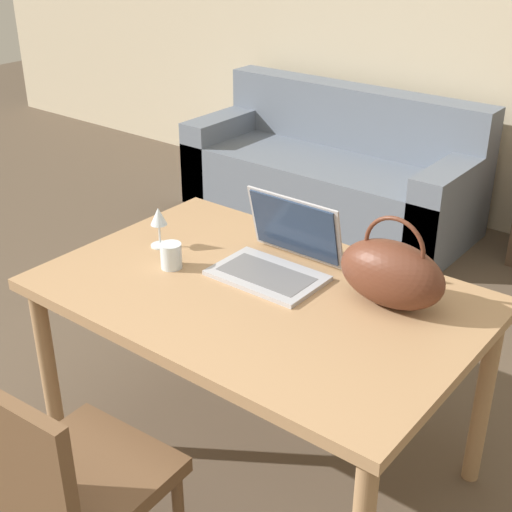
{
  "coord_description": "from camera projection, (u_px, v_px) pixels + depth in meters",
  "views": [
    {
      "loc": [
        1.26,
        -0.84,
        1.9
      ],
      "look_at": [
        -0.01,
        0.79,
        0.86
      ],
      "focal_mm": 50.0,
      "sensor_mm": 36.0,
      "label": 1
    }
  ],
  "objects": [
    {
      "name": "wine_glass",
      "position": [
        159.0,
        220.0,
        2.6
      ],
      "size": [
        0.07,
        0.07,
        0.15
      ],
      "color": "silver",
      "rests_on": "dining_table"
    },
    {
      "name": "couch",
      "position": [
        332.0,
        175.0,
        4.64
      ],
      "size": [
        1.89,
        0.77,
        0.82
      ],
      "color": "slate",
      "rests_on": "ground_plane"
    },
    {
      "name": "laptop",
      "position": [
        280.0,
        253.0,
        2.45
      ],
      "size": [
        0.38,
        0.32,
        0.25
      ],
      "color": "#ADADB2",
      "rests_on": "dining_table"
    },
    {
      "name": "handbag",
      "position": [
        392.0,
        273.0,
        2.22
      ],
      "size": [
        0.35,
        0.19,
        0.3
      ],
      "color": "#592D1E",
      "rests_on": "dining_table"
    },
    {
      "name": "dining_table",
      "position": [
        260.0,
        310.0,
        2.39
      ],
      "size": [
        1.44,
        0.94,
        0.74
      ],
      "color": "#A87F56",
      "rests_on": "ground_plane"
    },
    {
      "name": "chair",
      "position": [
        62.0,
        479.0,
        1.95
      ],
      "size": [
        0.46,
        0.46,
        0.83
      ],
      "rotation": [
        0.0,
        0.0,
        0.06
      ],
      "color": "brown",
      "rests_on": "ground_plane"
    },
    {
      "name": "drinking_glass",
      "position": [
        171.0,
        256.0,
        2.48
      ],
      "size": [
        0.08,
        0.08,
        0.09
      ],
      "color": "silver",
      "rests_on": "dining_table"
    }
  ]
}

